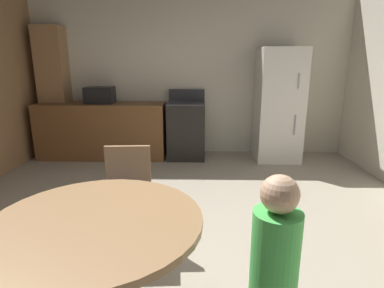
{
  "coord_description": "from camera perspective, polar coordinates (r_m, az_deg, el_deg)",
  "views": [
    {
      "loc": [
        0.15,
        -2.23,
        1.55
      ],
      "look_at": [
        0.08,
        0.62,
        0.8
      ],
      "focal_mm": 29.19,
      "sensor_mm": 36.0,
      "label": 1
    }
  ],
  "objects": [
    {
      "name": "ground_plane",
      "position": [
        2.72,
        -2.18,
        -19.98
      ],
      "size": [
        14.0,
        14.0,
        0.0
      ],
      "primitive_type": "plane",
      "color": "#A89E89"
    },
    {
      "name": "wall_back",
      "position": [
        5.42,
        -0.31,
        12.7
      ],
      "size": [
        5.54,
        0.12,
        2.7
      ],
      "primitive_type": "cube",
      "color": "silver",
      "rests_on": "ground"
    },
    {
      "name": "kitchen_counter",
      "position": [
        5.37,
        -15.95,
        2.42
      ],
      "size": [
        2.06,
        0.6,
        0.9
      ],
      "primitive_type": "cube",
      "color": "brown",
      "rests_on": "ground"
    },
    {
      "name": "pantry_column",
      "position": [
        5.74,
        -23.7,
        8.59
      ],
      "size": [
        0.44,
        0.36,
        2.1
      ],
      "primitive_type": "cube",
      "color": "#9E754C",
      "rests_on": "ground"
    },
    {
      "name": "oven_range",
      "position": [
        5.13,
        -1.05,
        2.64
      ],
      "size": [
        0.6,
        0.6,
        1.1
      ],
      "color": "black",
      "rests_on": "ground"
    },
    {
      "name": "refrigerator",
      "position": [
        5.16,
        15.54,
        6.83
      ],
      "size": [
        0.68,
        0.68,
        1.76
      ],
      "color": "white",
      "rests_on": "ground"
    },
    {
      "name": "microwave",
      "position": [
        5.28,
        -16.48,
        8.57
      ],
      "size": [
        0.44,
        0.32,
        0.26
      ],
      "primitive_type": "cube",
      "color": "black",
      "rests_on": "kitchen_counter"
    },
    {
      "name": "dining_table",
      "position": [
        1.83,
        -16.67,
        -17.41
      ],
      "size": [
        1.12,
        1.12,
        0.76
      ],
      "color": "#9E754C",
      "rests_on": "ground"
    },
    {
      "name": "chair_north",
      "position": [
        2.68,
        -11.76,
        -8.62
      ],
      "size": [
        0.42,
        0.42,
        0.87
      ],
      "rotation": [
        0.0,
        0.0,
        4.78
      ],
      "color": "#9E754C",
      "rests_on": "ground"
    },
    {
      "name": "person_child",
      "position": [
        1.62,
        14.6,
        -22.79
      ],
      "size": [
        0.27,
        0.27,
        1.09
      ],
      "rotation": [
        0.0,
        0.0,
        9.18
      ],
      "color": "#8C337A",
      "rests_on": "ground"
    }
  ]
}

